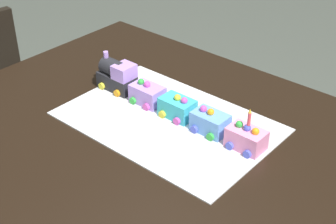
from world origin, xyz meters
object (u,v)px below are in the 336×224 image
(cake_car_gondola_lavender, at_px, (147,94))
(cake_car_flatbed_bubblegum, at_px, (246,138))
(dining_table, at_px, (170,167))
(cake_locomotive, at_px, (117,76))
(cake_car_hopper_sky_blue, at_px, (210,122))
(cake_car_tanker_turquoise, at_px, (177,108))
(birthday_candle, at_px, (249,117))

(cake_car_gondola_lavender, height_order, cake_car_flatbed_bubblegum, same)
(dining_table, height_order, cake_car_flatbed_bubblegum, cake_car_flatbed_bubblegum)
(cake_locomotive, distance_m, cake_car_hopper_sky_blue, 0.36)
(cake_car_tanker_turquoise, bearing_deg, cake_car_hopper_sky_blue, 0.00)
(dining_table, relative_size, cake_car_hopper_sky_blue, 14.00)
(cake_locomotive, bearing_deg, dining_table, -16.81)
(cake_car_gondola_lavender, bearing_deg, cake_car_tanker_turquoise, 0.00)
(cake_car_gondola_lavender, distance_m, birthday_candle, 0.36)
(birthday_candle, bearing_deg, cake_car_hopper_sky_blue, 180.00)
(dining_table, bearing_deg, cake_car_flatbed_bubblegum, 25.41)
(cake_car_hopper_sky_blue, height_order, cake_car_flatbed_bubblegum, same)
(dining_table, xyz_separation_m, cake_car_tanker_turquoise, (-0.05, 0.09, 0.14))
(cake_car_gondola_lavender, height_order, birthday_candle, birthday_candle)
(dining_table, xyz_separation_m, cake_car_flatbed_bubblegum, (0.19, 0.09, 0.14))
(cake_locomotive, height_order, cake_car_gondola_lavender, cake_locomotive)
(cake_car_flatbed_bubblegum, bearing_deg, cake_car_hopper_sky_blue, 180.00)
(cake_locomotive, distance_m, birthday_candle, 0.49)
(cake_car_flatbed_bubblegum, distance_m, birthday_candle, 0.07)
(birthday_candle, bearing_deg, cake_car_tanker_turquoise, 180.00)
(dining_table, xyz_separation_m, cake_locomotive, (-0.30, 0.09, 0.16))
(cake_locomotive, bearing_deg, birthday_candle, 0.00)
(dining_table, height_order, cake_car_tanker_turquoise, cake_car_tanker_turquoise)
(dining_table, bearing_deg, birthday_candle, 25.09)
(cake_car_gondola_lavender, distance_m, cake_car_tanker_turquoise, 0.12)
(cake_locomotive, height_order, birthday_candle, birthday_candle)
(cake_car_hopper_sky_blue, bearing_deg, cake_car_flatbed_bubblegum, 0.00)
(dining_table, distance_m, cake_locomotive, 0.35)
(cake_locomotive, relative_size, cake_car_tanker_turquoise, 1.40)
(cake_car_gondola_lavender, distance_m, cake_car_hopper_sky_blue, 0.24)
(cake_car_gondola_lavender, xyz_separation_m, birthday_candle, (0.36, -0.00, 0.07))
(dining_table, xyz_separation_m, cake_car_hopper_sky_blue, (0.07, 0.09, 0.14))
(cake_locomotive, height_order, cake_car_tanker_turquoise, cake_locomotive)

